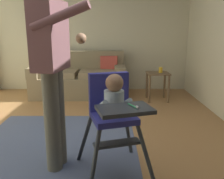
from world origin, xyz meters
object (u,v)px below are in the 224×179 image
high_chair (113,106)px  couch (80,79)px  side_table (158,80)px  sippy_cup (161,70)px  adult_standing (52,66)px

high_chair → couch: bearing=177.4°
high_chair → side_table: size_ratio=1.76×
high_chair → sippy_cup: bearing=143.3°
high_chair → side_table: high_chair is taller
couch → high_chair: (0.66, -2.72, 0.29)m
sippy_cup → high_chair: bearing=-110.5°
sippy_cup → couch: bearing=165.6°
high_chair → side_table: bearing=144.3°
couch → side_table: bearing=75.1°
high_chair → sippy_cup: 2.48m
side_table → sippy_cup: sippy_cup is taller
adult_standing → sippy_cup: (1.40, 2.23, -0.38)m
adult_standing → side_table: adult_standing is taller
high_chair → sippy_cup: high_chair is taller
adult_standing → couch: bearing=102.7°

